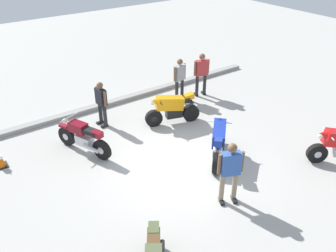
# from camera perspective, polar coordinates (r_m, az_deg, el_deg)

# --- Properties ---
(ground_plane) EXTENTS (40.00, 40.00, 0.00)m
(ground_plane) POSITION_cam_1_polar(r_m,az_deg,el_deg) (10.46, 1.56, -6.07)
(ground_plane) COLOR #ADAAA3
(curb_edge) EXTENTS (14.00, 0.30, 0.15)m
(curb_edge) POSITION_cam_1_polar(r_m,az_deg,el_deg) (13.84, -9.89, 3.54)
(curb_edge) COLOR gray
(curb_edge) RESTS_ON ground
(motorcycle_maroon_cruiser) EXTENTS (0.97, 1.97, 1.09)m
(motorcycle_maroon_cruiser) POSITION_cam_1_polar(r_m,az_deg,el_deg) (10.99, -13.51, -1.79)
(motorcycle_maroon_cruiser) COLOR black
(motorcycle_maroon_cruiser) RESTS_ON ground
(motorcycle_blue_sportbike) EXTENTS (1.52, 1.51, 1.14)m
(motorcycle_blue_sportbike) POSITION_cam_1_polar(r_m,az_deg,el_deg) (10.47, 8.15, -2.43)
(motorcycle_blue_sportbike) COLOR black
(motorcycle_blue_sportbike) RESTS_ON ground
(motorcycle_orange_sportbike) EXTENTS (1.92, 0.89, 1.14)m
(motorcycle_orange_sportbike) POSITION_cam_1_polar(r_m,az_deg,el_deg) (12.20, 0.68, 2.92)
(motorcycle_orange_sportbike) COLOR black
(motorcycle_orange_sportbike) RESTS_ON ground
(person_in_black_shirt) EXTENTS (0.33, 0.63, 1.61)m
(person_in_black_shirt) POSITION_cam_1_polar(r_m,az_deg,el_deg) (12.16, -10.70, 3.92)
(person_in_black_shirt) COLOR #262628
(person_in_black_shirt) RESTS_ON ground
(person_in_blue_shirt) EXTENTS (0.64, 0.46, 1.72)m
(person_in_blue_shirt) POSITION_cam_1_polar(r_m,az_deg,el_deg) (8.74, 10.00, -6.88)
(person_in_blue_shirt) COLOR gray
(person_in_blue_shirt) RESTS_ON ground
(person_in_gray_shirt) EXTENTS (0.65, 0.40, 1.69)m
(person_in_gray_shirt) POSITION_cam_1_polar(r_m,az_deg,el_deg) (13.77, 1.90, 7.93)
(person_in_gray_shirt) COLOR #262628
(person_in_gray_shirt) RESTS_ON ground
(person_in_red_shirt) EXTENTS (0.68, 0.39, 1.76)m
(person_in_red_shirt) POSITION_cam_1_polar(r_m,az_deg,el_deg) (14.17, 5.41, 8.70)
(person_in_red_shirt) COLOR #262628
(person_in_red_shirt) RESTS_ON ground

